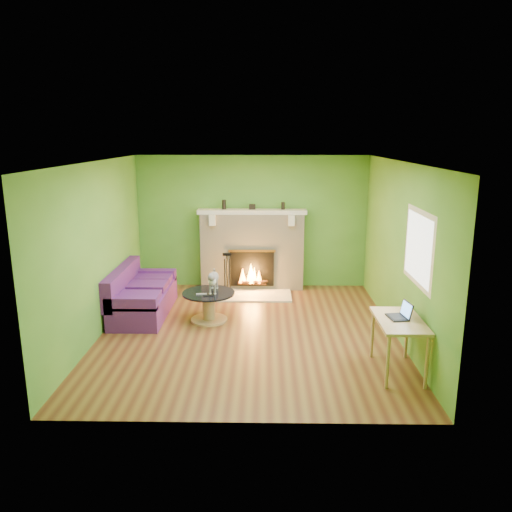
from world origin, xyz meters
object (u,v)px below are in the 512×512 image
Objects in this scene: desk at (399,326)px; cat at (213,280)px; coffee_table at (209,304)px; sofa at (141,296)px.

cat reaches higher than desk.
coffee_table is 0.41m from cat.
cat is (0.08, 0.05, 0.40)m from coffee_table.
coffee_table is 3.19m from desk.
sofa is 1.85× the size of desk.
desk is at bearing -28.87° from sofa.
sofa is 1.24m from coffee_table.
desk is 1.58× the size of cat.
desk is (2.61, -1.79, 0.35)m from coffee_table.
cat is (1.28, -0.26, 0.36)m from sofa.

